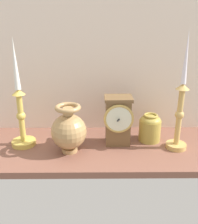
# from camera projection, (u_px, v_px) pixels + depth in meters

# --- Properties ---
(ground_plane) EXTENTS (1.00, 0.36, 0.02)m
(ground_plane) POSITION_uv_depth(u_px,v_px,m) (90.00, 149.00, 1.02)
(ground_plane) COLOR brown
(back_wall) EXTENTS (1.20, 0.02, 0.65)m
(back_wall) POSITION_uv_depth(u_px,v_px,m) (90.00, 54.00, 1.07)
(back_wall) COLOR silver
(back_wall) RESTS_ON ground_plane
(mantel_clock) EXTENTS (0.11, 0.10, 0.19)m
(mantel_clock) POSITION_uv_depth(u_px,v_px,m) (118.00, 120.00, 1.00)
(mantel_clock) COLOR brown
(mantel_clock) RESTS_ON ground_plane
(candlestick_tall_left) EXTENTS (0.08, 0.08, 0.43)m
(candlestick_tall_left) POSITION_uv_depth(u_px,v_px,m) (180.00, 111.00, 0.95)
(candlestick_tall_left) COLOR tan
(candlestick_tall_left) RESTS_ON ground_plane
(candlestick_tall_center) EXTENTS (0.09, 0.09, 0.41)m
(candlestick_tall_center) POSITION_uv_depth(u_px,v_px,m) (21.00, 113.00, 0.98)
(candlestick_tall_center) COLOR gold
(candlestick_tall_center) RESTS_ON ground_plane
(brass_vase_bulbous) EXTENTS (0.13, 0.13, 0.18)m
(brass_vase_bulbous) POSITION_uv_depth(u_px,v_px,m) (69.00, 130.00, 0.94)
(brass_vase_bulbous) COLOR tan
(brass_vase_bulbous) RESTS_ON ground_plane
(brass_vase_jar) EXTENTS (0.09, 0.09, 0.11)m
(brass_vase_jar) POSITION_uv_depth(u_px,v_px,m) (150.00, 127.00, 1.04)
(brass_vase_jar) COLOR #AA943F
(brass_vase_jar) RESTS_ON ground_plane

